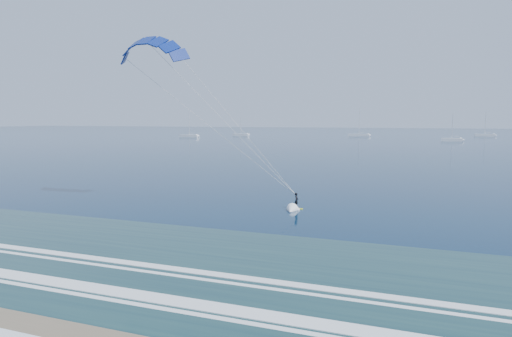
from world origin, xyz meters
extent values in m
cube|color=#1E423F|center=(0.00, 8.00, 0.01)|extent=(600.00, 22.00, 0.03)
cube|color=white|center=(0.00, 5.50, 0.04)|extent=(600.00, 1.10, 0.07)
cube|color=white|center=(0.00, 9.50, 0.04)|extent=(600.00, 0.70, 0.07)
cube|color=#CFDF1A|center=(6.38, 28.97, 0.03)|extent=(1.20, 0.39, 0.07)
imported|color=black|center=(6.38, 28.97, 0.81)|extent=(0.38, 0.55, 1.48)
cone|color=white|center=(6.23, 27.67, 0.08)|extent=(1.31, 1.74, 1.10)
cube|color=white|center=(-87.84, 178.45, 0.60)|extent=(9.33, 2.40, 1.20)
cylinder|color=silver|center=(-87.84, 178.45, 6.90)|extent=(0.18, 0.18, 11.41)
cylinder|color=silver|center=(-86.64, 178.45, 2.00)|extent=(2.60, 0.12, 0.12)
cube|color=white|center=(-71.26, 202.18, 0.60)|extent=(8.37, 2.40, 1.20)
cylinder|color=silver|center=(-71.26, 202.18, 6.37)|extent=(0.18, 0.18, 10.34)
cylinder|color=silver|center=(-70.06, 202.18, 2.00)|extent=(2.60, 0.12, 0.12)
cube|color=white|center=(-14.40, 218.27, 0.60)|extent=(10.49, 2.40, 1.20)
cylinder|color=silver|center=(-14.40, 218.27, 7.55)|extent=(0.18, 0.18, 12.69)
cylinder|color=silver|center=(-13.20, 218.27, 2.00)|extent=(2.60, 0.12, 0.12)
cube|color=white|center=(26.50, 179.40, 0.60)|extent=(7.57, 2.40, 1.20)
cylinder|color=silver|center=(26.50, 179.40, 5.93)|extent=(0.18, 0.18, 9.47)
cylinder|color=silver|center=(27.70, 179.40, 2.00)|extent=(2.60, 0.12, 0.12)
cube|color=white|center=(44.16, 239.84, 0.60)|extent=(9.35, 2.40, 1.20)
cylinder|color=silver|center=(44.16, 239.84, 6.91)|extent=(0.18, 0.18, 11.43)
cylinder|color=silver|center=(45.36, 239.84, 2.00)|extent=(2.60, 0.12, 0.12)
camera|label=1|loc=(17.84, -12.28, 8.48)|focal=32.00mm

